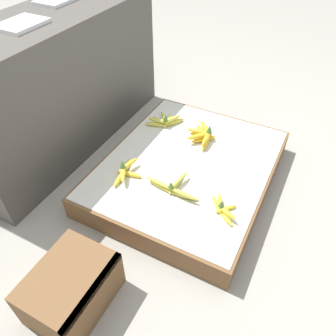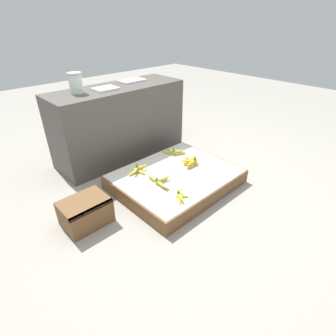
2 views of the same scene
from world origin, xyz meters
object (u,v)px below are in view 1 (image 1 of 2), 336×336
at_px(banana_bunch_front_left, 223,208).
at_px(banana_bunch_back_left, 125,171).
at_px(foam_tray_white, 21,24).
at_px(banana_bunch_middle_midleft, 203,135).
at_px(wooden_crate, 72,289).
at_px(banana_bunch_middle_left, 174,187).
at_px(banana_bunch_back_midleft, 165,121).

xyz_separation_m(banana_bunch_front_left, banana_bunch_back_left, (0.00, 0.54, 0.00)).
bearing_deg(foam_tray_white, banana_bunch_back_left, -100.14).
relative_size(banana_bunch_front_left, banana_bunch_middle_midleft, 0.68).
bearing_deg(banana_bunch_back_left, wooden_crate, -166.78).
xyz_separation_m(banana_bunch_middle_left, banana_bunch_back_left, (-0.01, 0.28, 0.00)).
relative_size(banana_bunch_middle_left, banana_bunch_back_left, 1.33).
distance_m(wooden_crate, banana_bunch_back_left, 0.64).
bearing_deg(banana_bunch_middle_left, banana_bunch_front_left, -93.72).
distance_m(banana_bunch_front_left, banana_bunch_middle_left, 0.26).
xyz_separation_m(wooden_crate, banana_bunch_middle_left, (0.63, -0.13, 0.05)).
distance_m(banana_bunch_middle_left, banana_bunch_middle_midleft, 0.45).
bearing_deg(banana_bunch_front_left, banana_bunch_middle_midleft, 32.10).
xyz_separation_m(banana_bunch_back_left, foam_tray_white, (0.10, 0.59, 0.61)).
relative_size(banana_bunch_front_left, banana_bunch_back_left, 0.74).
distance_m(banana_bunch_back_midleft, foam_tray_white, 0.91).
xyz_separation_m(banana_bunch_middle_left, banana_bunch_back_midleft, (0.48, 0.31, 0.00)).
bearing_deg(banana_bunch_middle_midleft, banana_bunch_middle_left, -175.73).
height_order(banana_bunch_middle_midleft, banana_bunch_back_left, banana_bunch_middle_midleft).
xyz_separation_m(banana_bunch_middle_left, banana_bunch_middle_midleft, (0.45, 0.03, 0.01)).
height_order(banana_bunch_middle_left, banana_bunch_back_midleft, banana_bunch_back_midleft).
bearing_deg(banana_bunch_middle_left, banana_bunch_back_left, 92.68).
distance_m(banana_bunch_front_left, foam_tray_white, 1.28).
distance_m(wooden_crate, foam_tray_white, 1.22).
height_order(banana_bunch_middle_midleft, foam_tray_white, foam_tray_white).
xyz_separation_m(wooden_crate, banana_bunch_back_left, (0.62, 0.14, 0.06)).
distance_m(banana_bunch_back_left, foam_tray_white, 0.85).
relative_size(banana_bunch_back_midleft, foam_tray_white, 0.95).
bearing_deg(banana_bunch_back_midleft, wooden_crate, -171.01).
height_order(banana_bunch_back_left, banana_bunch_back_midleft, same).
bearing_deg(banana_bunch_middle_midleft, banana_bunch_back_left, 152.59).
bearing_deg(banana_bunch_middle_midleft, wooden_crate, 174.88).
height_order(wooden_crate, banana_bunch_back_left, banana_bunch_back_left).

